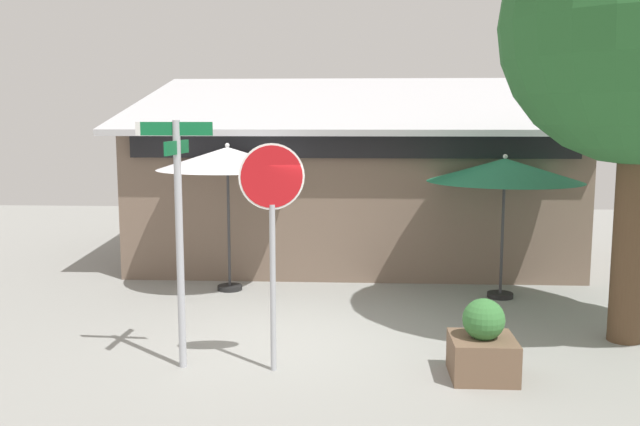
{
  "coord_description": "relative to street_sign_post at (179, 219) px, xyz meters",
  "views": [
    {
      "loc": [
        0.77,
        -9.15,
        3.05
      ],
      "look_at": [
        0.2,
        1.2,
        1.6
      ],
      "focal_mm": 38.28,
      "sensor_mm": 36.0,
      "label": 1
    }
  ],
  "objects": [
    {
      "name": "cafe_building",
      "position": [
        2.04,
        6.93,
        -0.31
      ],
      "size": [
        9.23,
        5.61,
        4.04
      ],
      "color": "#705B4C",
      "rests_on": "ground"
    },
    {
      "name": "patio_umbrella_ivory_left",
      "position": [
        -0.13,
        3.8,
        0.48
      ],
      "size": [
        2.47,
        2.47,
        2.62
      ],
      "color": "black",
      "rests_on": "ground"
    },
    {
      "name": "ground_plane",
      "position": [
        1.37,
        1.17,
        -1.9
      ],
      "size": [
        28.0,
        28.0,
        0.1
      ],
      "primitive_type": "cube",
      "color": "gray"
    },
    {
      "name": "patio_umbrella_forest_green_center",
      "position": [
        4.6,
        3.54,
        0.32
      ],
      "size": [
        2.59,
        2.59,
        2.45
      ],
      "color": "black",
      "rests_on": "ground"
    },
    {
      "name": "sidewalk_planter",
      "position": [
        3.63,
        -0.14,
        -1.47
      ],
      "size": [
        0.75,
        0.75,
        0.95
      ],
      "color": "brown",
      "rests_on": "ground"
    },
    {
      "name": "stop_sign",
      "position": [
        1.14,
        -0.05,
        0.08
      ],
      "size": [
        0.76,
        0.22,
        2.76
      ],
      "color": "#A8AAB2",
      "rests_on": "ground"
    },
    {
      "name": "street_sign_post",
      "position": [
        0.0,
        0.0,
        0.0
      ],
      "size": [
        0.93,
        0.87,
        3.02
      ],
      "color": "#A8AAB2",
      "rests_on": "ground"
    }
  ]
}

